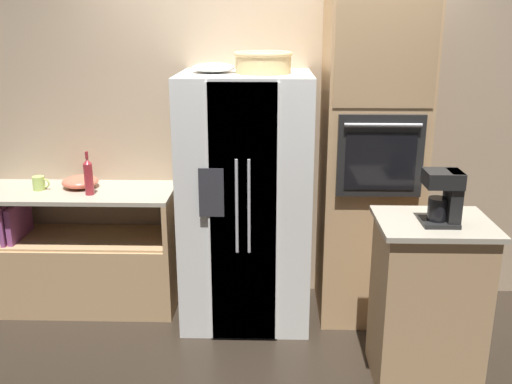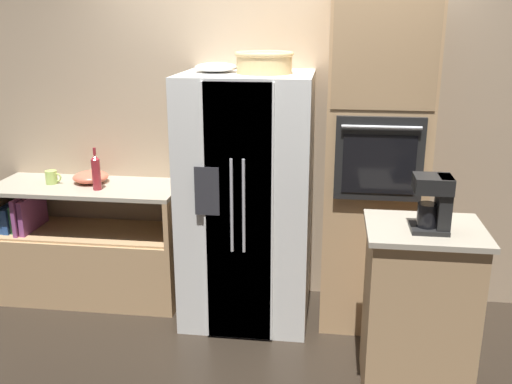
# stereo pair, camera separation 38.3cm
# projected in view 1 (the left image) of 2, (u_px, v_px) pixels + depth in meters

# --- Properties ---
(ground_plane) EXTENTS (20.00, 20.00, 0.00)m
(ground_plane) POSITION_uv_depth(u_px,v_px,m) (266.00, 315.00, 4.15)
(ground_plane) COLOR black
(wall_back) EXTENTS (12.00, 0.06, 2.80)m
(wall_back) POSITION_uv_depth(u_px,v_px,m) (268.00, 114.00, 4.19)
(wall_back) COLOR tan
(wall_back) RESTS_ON ground_plane
(counter_left) EXTENTS (1.39, 0.56, 0.89)m
(counter_left) POSITION_uv_depth(u_px,v_px,m) (81.00, 263.00, 4.25)
(counter_left) COLOR tan
(counter_left) RESTS_ON ground_plane
(refrigerator) EXTENTS (0.87, 0.81, 1.73)m
(refrigerator) POSITION_uv_depth(u_px,v_px,m) (246.00, 200.00, 3.95)
(refrigerator) COLOR silver
(refrigerator) RESTS_ON ground_plane
(wall_oven) EXTENTS (0.66, 0.69, 2.25)m
(wall_oven) POSITION_uv_depth(u_px,v_px,m) (370.00, 162.00, 3.92)
(wall_oven) COLOR tan
(wall_oven) RESTS_ON ground_plane
(island_counter) EXTENTS (0.63, 0.53, 1.00)m
(island_counter) POSITION_uv_depth(u_px,v_px,m) (427.00, 302.00, 3.30)
(island_counter) COLOR tan
(island_counter) RESTS_ON ground_plane
(wicker_basket) EXTENTS (0.38, 0.38, 0.14)m
(wicker_basket) POSITION_uv_depth(u_px,v_px,m) (263.00, 62.00, 3.66)
(wicker_basket) COLOR tan
(wicker_basket) RESTS_ON refrigerator
(fruit_bowl) EXTENTS (0.28, 0.28, 0.06)m
(fruit_bowl) POSITION_uv_depth(u_px,v_px,m) (213.00, 68.00, 3.72)
(fruit_bowl) COLOR white
(fruit_bowl) RESTS_ON refrigerator
(bottle_tall) EXTENTS (0.06, 0.06, 0.31)m
(bottle_tall) POSITION_uv_depth(u_px,v_px,m) (88.00, 176.00, 3.94)
(bottle_tall) COLOR maroon
(bottle_tall) RESTS_ON counter_left
(mug) EXTENTS (0.12, 0.09, 0.10)m
(mug) POSITION_uv_depth(u_px,v_px,m) (39.00, 183.00, 4.08)
(mug) COLOR #B2D166
(mug) RESTS_ON counter_left
(mixing_bowl) EXTENTS (0.26, 0.26, 0.09)m
(mixing_bowl) POSITION_uv_depth(u_px,v_px,m) (80.00, 182.00, 4.14)
(mixing_bowl) COLOR #DB664C
(mixing_bowl) RESTS_ON counter_left
(coffee_maker) EXTENTS (0.19, 0.17, 0.30)m
(coffee_maker) POSITION_uv_depth(u_px,v_px,m) (445.00, 196.00, 3.05)
(coffee_maker) COLOR black
(coffee_maker) RESTS_ON island_counter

